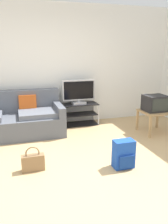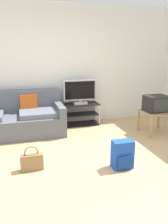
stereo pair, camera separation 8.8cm
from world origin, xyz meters
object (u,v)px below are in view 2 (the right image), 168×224
at_px(flat_tv, 80,92).
at_px(side_table, 156,115).
at_px(tv_stand, 80,114).
at_px(backpack, 122,155).
at_px(handbag, 32,161).
at_px(couch, 12,119).
at_px(crt_tv, 156,103).

distance_m(flat_tv, side_table, 1.72).
bearing_deg(tv_stand, backpack, -88.02).
distance_m(flat_tv, handbag, 2.32).
height_order(couch, crt_tv, couch).
bearing_deg(flat_tv, tv_stand, 90.00).
bearing_deg(tv_stand, side_table, -35.95).
bearing_deg(backpack, couch, 146.36).
distance_m(couch, crt_tv, 2.98).
bearing_deg(crt_tv, couch, 165.94).
relative_size(couch, handbag, 5.64).
relative_size(tv_stand, side_table, 1.57).
relative_size(couch, backpack, 4.93).
distance_m(couch, tv_stand, 1.53).
bearing_deg(handbag, couch, 99.95).
bearing_deg(crt_tv, handbag, -160.61).
bearing_deg(handbag, backpack, -12.85).
relative_size(couch, crt_tv, 4.70).
distance_m(side_table, backpack, 1.77).
distance_m(tv_stand, flat_tv, 0.52).
bearing_deg(tv_stand, crt_tv, -35.50).
bearing_deg(side_table, couch, 165.64).
bearing_deg(side_table, crt_tv, 90.00).
height_order(couch, handbag, couch).
bearing_deg(tv_stand, flat_tv, -90.00).
xyz_separation_m(backpack, handbag, (-1.29, 0.30, -0.08)).
height_order(tv_stand, handbag, tv_stand).
xyz_separation_m(couch, crt_tv, (2.88, -0.72, 0.32)).
xyz_separation_m(couch, handbag, (0.29, -1.63, -0.19)).
xyz_separation_m(side_table, crt_tv, (-0.00, 0.02, 0.23)).
distance_m(crt_tv, backpack, 1.82).
bearing_deg(couch, tv_stand, 9.74).
height_order(tv_stand, flat_tv, flat_tv).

